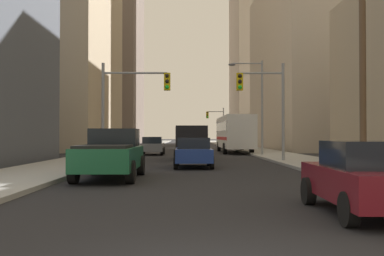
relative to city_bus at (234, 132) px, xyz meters
The scene contains 16 objects.
sidewalk_left 16.05m from the city_bus, 133.10° to the left, with size 3.89×160.00×0.15m, color #9E9E99.
sidewalk_right 12.08m from the city_bus, 77.13° to the left, with size 3.89×160.00×0.15m, color #9E9E99.
city_bus is the anchor object (origin of this frame).
pickup_truck_green 26.89m from the city_bus, 105.93° to the right, with size 2.20×5.42×1.90m.
cargo_van_black 12.86m from the city_bus, 109.38° to the right, with size 2.16×5.27×2.26m.
sedan_maroon 33.80m from the city_bus, 91.33° to the right, with size 1.95×4.25×1.52m.
sedan_blue 20.28m from the city_bus, 101.89° to the right, with size 1.95×4.21×1.52m.
sedan_grey 8.75m from the city_bus, 148.41° to the right, with size 1.95×4.24×1.52m.
traffic_signal_near_left 17.64m from the city_bus, 116.36° to the right, with size 4.13×0.44×6.00m.
traffic_signal_near_right 15.83m from the city_bus, 89.60° to the right, with size 2.91×0.44×6.00m.
traffic_signal_far_right 28.77m from the city_bus, 89.70° to the left, with size 2.82×0.44×6.00m.
utility_pole_right 24.15m from the city_bus, 82.66° to the right, with size 2.20×0.28×10.79m.
street_lamp_right 7.96m from the city_bus, 82.64° to the right, with size 2.74×0.32×7.50m.
building_left_mid_office 29.02m from the city_bus, 159.26° to the left, with size 22.92×21.96×26.80m, color tan.
building_left_far_tower 62.67m from the city_bus, 117.35° to the left, with size 24.22×20.89×54.31m, color #66564C.
building_right_mid_block 22.58m from the city_bus, 35.79° to the left, with size 23.61×27.56×21.11m, color #B7A893.
Camera 1 is at (-0.42, -4.81, 1.63)m, focal length 42.82 mm.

